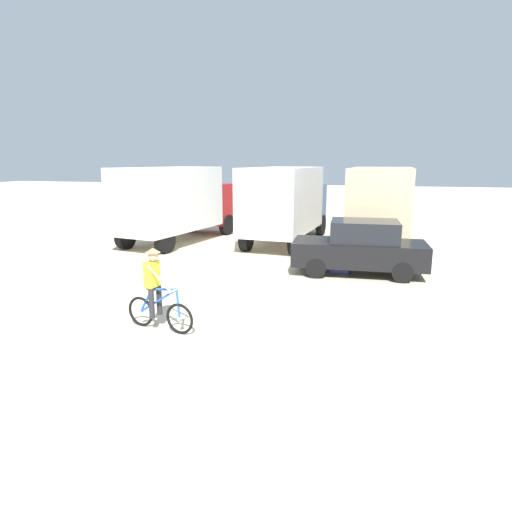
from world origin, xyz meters
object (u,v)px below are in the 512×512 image
box_truck_tan_camper (381,202)px  supply_crate (339,262)px  box_truck_white_box (176,201)px  cyclist_orange_shirt (156,292)px  box_truck_avon_van (286,201)px  sedan_parked (360,248)px

box_truck_tan_camper → supply_crate: box_truck_tan_camper is taller
box_truck_white_box → cyclist_orange_shirt: box_truck_white_box is taller
cyclist_orange_shirt → supply_crate: size_ratio=2.53×
box_truck_white_box → box_truck_avon_van: 4.91m
sedan_parked → cyclist_orange_shirt: (-4.13, -6.02, -0.04)m
box_truck_avon_van → sedan_parked: box_truck_avon_van is taller
box_truck_avon_van → cyclist_orange_shirt: size_ratio=3.81×
box_truck_tan_camper → cyclist_orange_shirt: box_truck_tan_camper is taller
sedan_parked → supply_crate: bearing=168.0°
box_truck_avon_van → sedan_parked: (3.35, -4.82, -0.99)m
box_truck_white_box → box_truck_avon_van: same height
box_truck_tan_camper → cyclist_orange_shirt: (-4.81, -11.28, -1.03)m
sedan_parked → box_truck_avon_van: bearing=124.8°
box_truck_white_box → box_truck_tan_camper: (8.84, 1.43, 0.00)m
cyclist_orange_shirt → supply_crate: (3.48, 6.16, -0.51)m
supply_crate → box_truck_avon_van: bearing=120.0°
box_truck_white_box → box_truck_avon_van: size_ratio=1.02×
box_truck_tan_camper → box_truck_avon_van: bearing=-173.9°
box_truck_tan_camper → supply_crate: size_ratio=9.52×
box_truck_tan_camper → box_truck_white_box: bearing=-170.8°
box_truck_white_box → cyclist_orange_shirt: bearing=-67.7°
box_truck_white_box → cyclist_orange_shirt: size_ratio=3.88×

